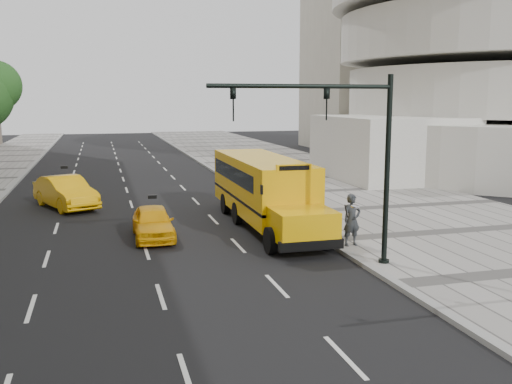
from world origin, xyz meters
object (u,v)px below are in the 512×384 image
object	(u,v)px
school_bus	(263,186)
traffic_signal	(348,147)
taxi_far	(66,192)
taxi_near	(153,222)
pedestrian	(352,220)

from	to	relation	value
school_bus	traffic_signal	size ratio (longest dim) A/B	1.81
school_bus	traffic_signal	distance (m)	7.83
school_bus	taxi_far	world-z (taller)	school_bus
taxi_far	traffic_signal	size ratio (longest dim) A/B	0.78
school_bus	traffic_signal	xyz separation A→B (m)	(0.69, -7.45, 2.33)
taxi_far	taxi_near	bearing A→B (deg)	-88.18
school_bus	pedestrian	xyz separation A→B (m)	(1.99, -5.09, -0.63)
school_bus	taxi_near	distance (m)	5.35
school_bus	traffic_signal	world-z (taller)	traffic_signal
taxi_near	taxi_far	world-z (taller)	taxi_far
school_bus	pedestrian	distance (m)	5.50
taxi_far	pedestrian	xyz separation A→B (m)	(10.80, -11.51, 0.30)
school_bus	taxi_near	bearing A→B (deg)	-164.78
taxi_near	pedestrian	bearing A→B (deg)	-27.05
taxi_far	traffic_signal	distance (m)	17.13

